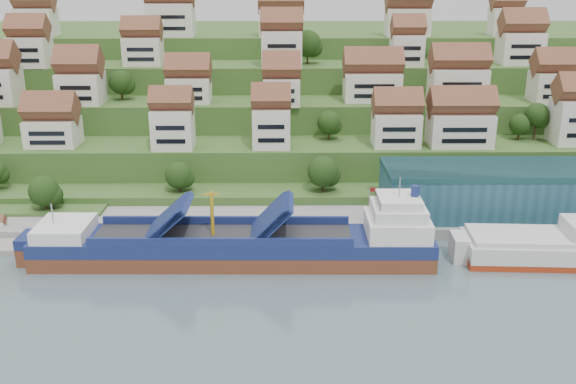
{
  "coord_description": "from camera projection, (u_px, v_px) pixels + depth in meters",
  "views": [
    {
      "loc": [
        1.12,
        -105.26,
        49.14
      ],
      "look_at": [
        2.45,
        14.0,
        8.0
      ],
      "focal_mm": 40.0,
      "sensor_mm": 36.0,
      "label": 1
    }
  ],
  "objects": [
    {
      "name": "hillside",
      "position": [
        277.0,
        95.0,
        209.92
      ],
      "size": [
        260.0,
        128.0,
        31.0
      ],
      "color": "#2D4C1E",
      "rests_on": "ground"
    },
    {
      "name": "warehouse",
      "position": [
        532.0,
        190.0,
        129.78
      ],
      "size": [
        60.0,
        15.0,
        10.0
      ],
      "primitive_type": "cube",
      "color": "#235061",
      "rests_on": "quay"
    },
    {
      "name": "second_ship",
      "position": [
        548.0,
        248.0,
        114.26
      ],
      "size": [
        28.83,
        12.04,
        8.2
      ],
      "rotation": [
        0.0,
        0.0,
        -0.06
      ],
      "color": "maroon",
      "rests_on": "ground"
    },
    {
      "name": "hillside_village",
      "position": [
        281.0,
        74.0,
        164.5
      ],
      "size": [
        153.79,
        61.29,
        29.39
      ],
      "color": "silver",
      "rests_on": "ground"
    },
    {
      "name": "hillside_trees",
      "position": [
        258.0,
        109.0,
        154.35
      ],
      "size": [
        131.57,
        62.69,
        30.67
      ],
      "color": "#214015",
      "rests_on": "ground"
    },
    {
      "name": "cargo_ship",
      "position": [
        245.0,
        245.0,
        113.83
      ],
      "size": [
        70.55,
        11.96,
        15.52
      ],
      "rotation": [
        0.0,
        0.0,
        -0.01
      ],
      "color": "brown",
      "rests_on": "ground"
    },
    {
      "name": "ground",
      "position": [
        275.0,
        259.0,
        115.51
      ],
      "size": [
        300.0,
        300.0,
        0.0
      ],
      "primitive_type": "plane",
      "color": "slate",
      "rests_on": "ground"
    },
    {
      "name": "flagpole",
      "position": [
        370.0,
        204.0,
        122.91
      ],
      "size": [
        1.28,
        0.16,
        8.0
      ],
      "color": "gray",
      "rests_on": "quay"
    },
    {
      "name": "quay",
      "position": [
        375.0,
        222.0,
        129.54
      ],
      "size": [
        180.0,
        14.0,
        2.2
      ],
      "primitive_type": "cube",
      "color": "gray",
      "rests_on": "ground"
    }
  ]
}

